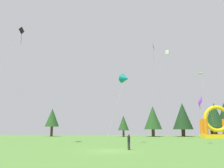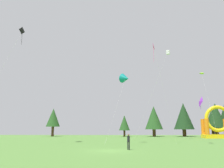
{
  "view_description": "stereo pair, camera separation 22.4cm",
  "coord_description": "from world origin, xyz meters",
  "px_view_note": "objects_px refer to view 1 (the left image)",
  "views": [
    {
      "loc": [
        1.01,
        -26.36,
        2.36
      ],
      "look_at": [
        0.0,
        6.27,
        8.24
      ],
      "focal_mm": 39.28,
      "sensor_mm": 36.0,
      "label": 1
    },
    {
      "loc": [
        1.23,
        -26.36,
        2.36
      ],
      "look_at": [
        0.0,
        6.27,
        8.24
      ],
      "focal_mm": 39.28,
      "sensor_mm": 36.0,
      "label": 2
    }
  ],
  "objects_px": {
    "kite_teal_delta": "(125,78)",
    "kite_pink_diamond": "(153,48)",
    "kite_purple_diamond": "(199,102)",
    "inflatable_yellow_castle": "(216,126)",
    "kite_lime_parafoil": "(201,74)",
    "kite_black_diamond": "(22,32)",
    "person_left_edge": "(129,140)",
    "kite_white_box": "(167,53)"
  },
  "relations": [
    {
      "from": "kite_white_box",
      "to": "kite_lime_parafoil",
      "type": "bearing_deg",
      "value": 43.1
    },
    {
      "from": "kite_black_diamond",
      "to": "person_left_edge",
      "type": "height_order",
      "value": "kite_black_diamond"
    },
    {
      "from": "kite_white_box",
      "to": "kite_teal_delta",
      "type": "bearing_deg",
      "value": -129.38
    },
    {
      "from": "person_left_edge",
      "to": "kite_teal_delta",
      "type": "bearing_deg",
      "value": 116.01
    },
    {
      "from": "kite_black_diamond",
      "to": "inflatable_yellow_castle",
      "type": "bearing_deg",
      "value": 32.52
    },
    {
      "from": "kite_black_diamond",
      "to": "kite_lime_parafoil",
      "type": "bearing_deg",
      "value": 34.01
    },
    {
      "from": "kite_black_diamond",
      "to": "inflatable_yellow_castle",
      "type": "relative_size",
      "value": 2.3
    },
    {
      "from": "kite_pink_diamond",
      "to": "inflatable_yellow_castle",
      "type": "bearing_deg",
      "value": 53.03
    },
    {
      "from": "kite_teal_delta",
      "to": "kite_pink_diamond",
      "type": "distance_m",
      "value": 6.47
    },
    {
      "from": "kite_teal_delta",
      "to": "kite_pink_diamond",
      "type": "height_order",
      "value": "kite_pink_diamond"
    },
    {
      "from": "kite_white_box",
      "to": "person_left_edge",
      "type": "bearing_deg",
      "value": -112.56
    },
    {
      "from": "inflatable_yellow_castle",
      "to": "person_left_edge",
      "type": "bearing_deg",
      "value": -124.67
    },
    {
      "from": "kite_purple_diamond",
      "to": "person_left_edge",
      "type": "relative_size",
      "value": 4.07
    },
    {
      "from": "kite_teal_delta",
      "to": "person_left_edge",
      "type": "bearing_deg",
      "value": -89.57
    },
    {
      "from": "kite_teal_delta",
      "to": "kite_purple_diamond",
      "type": "xyz_separation_m",
      "value": [
        11.34,
        -0.5,
        -3.88
      ]
    },
    {
      "from": "kite_pink_diamond",
      "to": "person_left_edge",
      "type": "distance_m",
      "value": 16.11
    },
    {
      "from": "kite_white_box",
      "to": "person_left_edge",
      "type": "xyz_separation_m",
      "value": [
        -9.07,
        -21.85,
        -16.88
      ]
    },
    {
      "from": "kite_teal_delta",
      "to": "inflatable_yellow_castle",
      "type": "height_order",
      "value": "kite_teal_delta"
    },
    {
      "from": "kite_white_box",
      "to": "inflatable_yellow_castle",
      "type": "height_order",
      "value": "kite_white_box"
    },
    {
      "from": "kite_pink_diamond",
      "to": "person_left_edge",
      "type": "relative_size",
      "value": 8.73
    },
    {
      "from": "kite_white_box",
      "to": "kite_black_diamond",
      "type": "distance_m",
      "value": 28.97
    },
    {
      "from": "kite_teal_delta",
      "to": "kite_purple_diamond",
      "type": "distance_m",
      "value": 12.0
    },
    {
      "from": "kite_pink_diamond",
      "to": "person_left_edge",
      "type": "height_order",
      "value": "kite_pink_diamond"
    },
    {
      "from": "inflatable_yellow_castle",
      "to": "kite_lime_parafoil",
      "type": "bearing_deg",
      "value": -167.98
    },
    {
      "from": "inflatable_yellow_castle",
      "to": "kite_black_diamond",
      "type": "bearing_deg",
      "value": -147.48
    },
    {
      "from": "kite_purple_diamond",
      "to": "kite_black_diamond",
      "type": "height_order",
      "value": "kite_black_diamond"
    },
    {
      "from": "kite_pink_diamond",
      "to": "kite_purple_diamond",
      "type": "xyz_separation_m",
      "value": [
        7.12,
        2.13,
        -8.02
      ]
    },
    {
      "from": "kite_white_box",
      "to": "kite_black_diamond",
      "type": "relative_size",
      "value": 1.04
    },
    {
      "from": "kite_white_box",
      "to": "kite_pink_diamond",
      "type": "height_order",
      "value": "kite_white_box"
    },
    {
      "from": "kite_lime_parafoil",
      "to": "inflatable_yellow_castle",
      "type": "bearing_deg",
      "value": 12.02
    },
    {
      "from": "kite_purple_diamond",
      "to": "person_left_edge",
      "type": "distance_m",
      "value": 16.09
    },
    {
      "from": "person_left_edge",
      "to": "kite_white_box",
      "type": "bearing_deg",
      "value": 93.02
    },
    {
      "from": "kite_pink_diamond",
      "to": "inflatable_yellow_castle",
      "type": "distance_m",
      "value": 31.58
    },
    {
      "from": "kite_purple_diamond",
      "to": "inflatable_yellow_castle",
      "type": "distance_m",
      "value": 24.1
    },
    {
      "from": "kite_teal_delta",
      "to": "kite_black_diamond",
      "type": "relative_size",
      "value": 0.63
    },
    {
      "from": "kite_purple_diamond",
      "to": "kite_black_diamond",
      "type": "relative_size",
      "value": 0.4
    },
    {
      "from": "kite_lime_parafoil",
      "to": "person_left_edge",
      "type": "relative_size",
      "value": 9.24
    },
    {
      "from": "kite_purple_diamond",
      "to": "kite_teal_delta",
      "type": "bearing_deg",
      "value": 177.49
    },
    {
      "from": "kite_pink_diamond",
      "to": "kite_black_diamond",
      "type": "xyz_separation_m",
      "value": [
        -20.18,
        -0.64,
        2.57
      ]
    },
    {
      "from": "kite_white_box",
      "to": "kite_pink_diamond",
      "type": "xyz_separation_m",
      "value": [
        -4.93,
        -13.78,
        -3.57
      ]
    },
    {
      "from": "kite_lime_parafoil",
      "to": "person_left_edge",
      "type": "height_order",
      "value": "kite_lime_parafoil"
    },
    {
      "from": "kite_white_box",
      "to": "kite_black_diamond",
      "type": "height_order",
      "value": "kite_white_box"
    }
  ]
}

